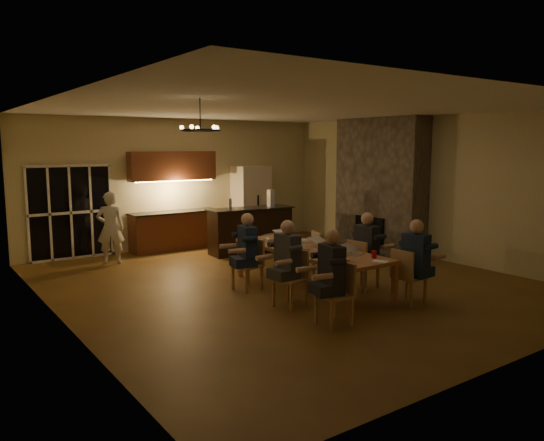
{
  "coord_description": "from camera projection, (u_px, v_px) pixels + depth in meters",
  "views": [
    {
      "loc": [
        -5.78,
        -7.74,
        2.53
      ],
      "look_at": [
        -0.12,
        0.3,
        1.15
      ],
      "focal_mm": 35.0,
      "sensor_mm": 36.0,
      "label": 1
    }
  ],
  "objects": [
    {
      "name": "chair_right_mid",
      "position": [
        364.0,
        264.0,
        9.41
      ],
      "size": [
        0.49,
        0.49,
        0.89
      ],
      "primitive_type": null,
      "rotation": [
        0.0,
        0.0,
        1.69
      ],
      "color": "tan",
      "rests_on": "ground"
    },
    {
      "name": "mug_mid",
      "position": [
        298.0,
        240.0,
        9.79
      ],
      "size": [
        0.09,
        0.09,
        0.1
      ],
      "primitive_type": "cylinder",
      "color": "white",
      "rests_on": "dining_table"
    },
    {
      "name": "left_wall",
      "position": [
        56.0,
        213.0,
        7.4
      ],
      "size": [
        0.04,
        9.0,
        3.2
      ],
      "primitive_type": "cube",
      "color": "#C3B88A",
      "rests_on": "ground"
    },
    {
      "name": "chandelier",
      "position": [
        200.0,
        130.0,
        7.46
      ],
      "size": [
        0.56,
        0.56,
        0.03
      ],
      "primitive_type": "torus",
      "color": "black",
      "rests_on": "ceiling"
    },
    {
      "name": "mug_back",
      "position": [
        266.0,
        240.0,
        9.79
      ],
      "size": [
        0.08,
        0.08,
        0.1
      ],
      "primitive_type": "cylinder",
      "color": "white",
      "rests_on": "dining_table"
    },
    {
      "name": "person_left_far",
      "position": [
        248.0,
        252.0,
        9.26
      ],
      "size": [
        0.71,
        0.71,
        1.38
      ],
      "primitive_type": null,
      "rotation": [
        0.0,
        0.0,
        -1.78
      ],
      "color": "#1E2A4B",
      "rests_on": "ground"
    },
    {
      "name": "chair_left_mid",
      "position": [
        290.0,
        279.0,
        8.39
      ],
      "size": [
        0.53,
        0.53,
        0.89
      ],
      "primitive_type": null,
      "rotation": [
        0.0,
        0.0,
        -1.33
      ],
      "color": "tan",
      "rests_on": "ground"
    },
    {
      "name": "person_right_near",
      "position": [
        415.0,
        262.0,
        8.47
      ],
      "size": [
        0.65,
        0.65,
        1.38
      ],
      "primitive_type": null,
      "rotation": [
        0.0,
        0.0,
        1.65
      ],
      "color": "#1E2A4B",
      "rests_on": "ground"
    },
    {
      "name": "mug_front",
      "position": [
        326.0,
        250.0,
        8.93
      ],
      "size": [
        0.07,
        0.07,
        0.1
      ],
      "primitive_type": "cylinder",
      "color": "white",
      "rests_on": "dining_table"
    },
    {
      "name": "laptop_b",
      "position": [
        355.0,
        248.0,
        8.74
      ],
      "size": [
        0.4,
        0.38,
        0.23
      ],
      "primitive_type": null,
      "rotation": [
        0.0,
        0.0,
        0.39
      ],
      "color": "silver",
      "rests_on": "dining_table"
    },
    {
      "name": "plate_left",
      "position": [
        336.0,
        259.0,
        8.36
      ],
      "size": [
        0.22,
        0.22,
        0.02
      ],
      "primitive_type": "cylinder",
      "color": "white",
      "rests_on": "dining_table"
    },
    {
      "name": "plate_near",
      "position": [
        343.0,
        251.0,
        9.03
      ],
      "size": [
        0.22,
        0.22,
        0.02
      ],
      "primitive_type": "cylinder",
      "color": "white",
      "rests_on": "dining_table"
    },
    {
      "name": "person_left_near",
      "position": [
        331.0,
        277.0,
        7.5
      ],
      "size": [
        0.71,
        0.71,
        1.38
      ],
      "primitive_type": null,
      "rotation": [
        0.0,
        0.0,
        -1.77
      ],
      "color": "#21222A",
      "rests_on": "ground"
    },
    {
      "name": "bar_bottle",
      "position": [
        230.0,
        204.0,
        12.33
      ],
      "size": [
        0.08,
        0.08,
        0.24
      ],
      "primitive_type": "cylinder",
      "color": "#99999E",
      "rests_on": "bar_island"
    },
    {
      "name": "floor",
      "position": [
        286.0,
        282.0,
        9.91
      ],
      "size": [
        9.0,
        9.0,
        0.0
      ],
      "primitive_type": "plane",
      "color": "brown",
      "rests_on": "ground"
    },
    {
      "name": "chair_left_far",
      "position": [
        247.0,
        265.0,
        9.35
      ],
      "size": [
        0.5,
        0.5,
        0.89
      ],
      "primitive_type": null,
      "rotation": [
        0.0,
        0.0,
        -1.41
      ],
      "color": "tan",
      "rests_on": "ground"
    },
    {
      "name": "laptop_c",
      "position": [
        299.0,
        243.0,
        9.16
      ],
      "size": [
        0.37,
        0.34,
        0.23
      ],
      "primitive_type": null,
      "rotation": [
        0.0,
        0.0,
        2.94
      ],
      "color": "silver",
      "rests_on": "dining_table"
    },
    {
      "name": "ceiling",
      "position": [
        287.0,
        107.0,
        9.47
      ],
      "size": [
        8.0,
        9.0,
        0.04
      ],
      "primitive_type": "cube",
      "color": "white",
      "rests_on": "back_wall"
    },
    {
      "name": "redcup_mid",
      "position": [
        277.0,
        244.0,
        9.33
      ],
      "size": [
        0.08,
        0.08,
        0.12
      ],
      "primitive_type": "cylinder",
      "color": "red",
      "rests_on": "dining_table"
    },
    {
      "name": "chair_right_near",
      "position": [
        409.0,
        276.0,
        8.57
      ],
      "size": [
        0.46,
        0.46,
        0.89
      ],
      "primitive_type": null,
      "rotation": [
        0.0,
        0.0,
        1.62
      ],
      "color": "tan",
      "rests_on": "ground"
    },
    {
      "name": "plate_far",
      "position": [
        302.0,
        240.0,
        10.06
      ],
      "size": [
        0.22,
        0.22,
        0.02
      ],
      "primitive_type": "cylinder",
      "color": "white",
      "rests_on": "dining_table"
    },
    {
      "name": "notepad",
      "position": [
        380.0,
        261.0,
        8.21
      ],
      "size": [
        0.24,
        0.27,
        0.01
      ],
      "primitive_type": "cube",
      "rotation": [
        0.0,
        0.0,
        0.39
      ],
      "color": "white",
      "rests_on": "dining_table"
    },
    {
      "name": "back_wall",
      "position": [
        180.0,
        183.0,
        13.35
      ],
      "size": [
        8.0,
        0.04,
        3.2
      ],
      "primitive_type": "cube",
      "color": "#C3B88A",
      "rests_on": "ground"
    },
    {
      "name": "can_cola",
      "position": [
        256.0,
        235.0,
        10.31
      ],
      "size": [
        0.06,
        0.06,
        0.12
      ],
      "primitive_type": "cylinder",
      "color": "#3F0F0C",
      "rests_on": "dining_table"
    },
    {
      "name": "redcup_near",
      "position": [
        374.0,
        254.0,
        8.47
      ],
      "size": [
        0.08,
        0.08,
        0.12
      ],
      "primitive_type": "cylinder",
      "color": "red",
      "rests_on": "dining_table"
    },
    {
      "name": "right_wall",
      "position": [
        429.0,
        187.0,
        11.98
      ],
      "size": [
        0.04,
        9.0,
        3.2
      ],
      "primitive_type": "cube",
      "color": "#C3B88A",
      "rests_on": "ground"
    },
    {
      "name": "refrigerator",
      "position": [
        251.0,
        203.0,
        14.22
      ],
      "size": [
        0.9,
        0.68,
        2.0
      ],
      "primitive_type": "cube",
      "color": "beige",
      "rests_on": "ground"
    },
    {
      "name": "french_doors",
      "position": [
        71.0,
        213.0,
        11.85
      ],
      "size": [
        1.86,
        0.08,
        2.1
      ],
      "primitive_type": "cube",
      "color": "black",
      "rests_on": "ground"
    },
    {
      "name": "bar_island",
      "position": [
        250.0,
        230.0,
        12.63
      ],
      "size": [
        2.12,
        0.84,
        1.08
      ],
      "primitive_type": "cube",
      "rotation": [
        0.0,
        0.0,
        -0.08
      ],
      "color": "black",
      "rests_on": "ground"
    },
    {
      "name": "person_right_mid",
      "position": [
        366.0,
        251.0,
        9.34
      ],
      "size": [
        0.63,
        0.63,
        1.38
      ],
      "primitive_type": null,
      "rotation": [
        0.0,
        0.0,
        1.62
      ],
      "color": "#21222A",
      "rests_on": "ground"
    },
    {
      "name": "standing_person",
      "position": [
        110.0,
        228.0,
        11.39
      ],
      "size": [
        0.66,
        0.54,
        1.57
      ],
      "primitive_type": "imported",
      "rotation": [
        0.0,
        0.0,
        2.82
      ],
      "color": "silver",
      "rests_on": "ground"
    },
    {
      "name": "fireplace",
      "position": [
        380.0,
        185.0,
        12.77
      ],
      "size": [
        0.58,
        2.5,
        3.2
      ],
      "primitive_type": "cube",
      "color": "#665C50",
      "rests_on": "ground"
    },
    {
      "name": "kitchenette",
      "position": [
        174.0,
        201.0,
        12.98
      ],
      "size": [
        2.24,
        0.68,
        2.4
      ],
      "primitive_type": null,
      "color": "brown",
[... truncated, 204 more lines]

